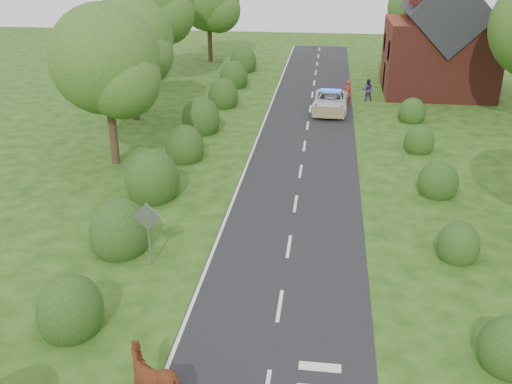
# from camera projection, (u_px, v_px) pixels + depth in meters

# --- Properties ---
(ground) EXTENTS (120.00, 120.00, 0.00)m
(ground) POSITION_uv_depth(u_px,v_px,m) (280.00, 306.00, 18.86)
(ground) COLOR #1F3F0F
(road) EXTENTS (6.00, 70.00, 0.02)m
(road) POSITION_uv_depth(u_px,v_px,m) (304.00, 152.00, 32.44)
(road) COLOR black
(road) RESTS_ON ground
(road_markings) EXTENTS (4.96, 70.00, 0.01)m
(road_markings) POSITION_uv_depth(u_px,v_px,m) (272.00, 163.00, 30.75)
(road_markings) COLOR white
(road_markings) RESTS_ON road
(hedgerow_left) EXTENTS (2.75, 50.41, 3.00)m
(hedgerow_left) POSITION_uv_depth(u_px,v_px,m) (177.00, 155.00, 29.91)
(hedgerow_left) COLOR black
(hedgerow_left) RESTS_ON ground
(hedgerow_right) EXTENTS (2.10, 45.78, 2.10)m
(hedgerow_right) POSITION_uv_depth(u_px,v_px,m) (434.00, 174.00, 28.02)
(hedgerow_right) COLOR black
(hedgerow_right) RESTS_ON ground
(tree_left_a) EXTENTS (5.74, 5.60, 8.38)m
(tree_left_a) POSITION_uv_depth(u_px,v_px,m) (109.00, 65.00, 28.57)
(tree_left_a) COLOR #332316
(tree_left_a) RESTS_ON ground
(tree_left_b) EXTENTS (5.74, 5.60, 8.07)m
(tree_left_b) POSITION_uv_depth(u_px,v_px,m) (133.00, 43.00, 36.11)
(tree_left_b) COLOR #332316
(tree_left_b) RESTS_ON ground
(tree_left_c) EXTENTS (6.97, 6.80, 10.22)m
(tree_left_c) POSITION_uv_depth(u_px,v_px,m) (154.00, 2.00, 44.70)
(tree_left_c) COLOR #332316
(tree_left_c) RESTS_ON ground
(tree_left_d) EXTENTS (6.15, 6.00, 8.89)m
(tree_left_d) POSITION_uv_depth(u_px,v_px,m) (211.00, 2.00, 53.85)
(tree_left_d) COLOR #332316
(tree_left_d) RESTS_ON ground
(tree_right_c) EXTENTS (6.15, 6.00, 8.58)m
(tree_right_c) POSITION_uv_depth(u_px,v_px,m) (425.00, 10.00, 49.87)
(tree_right_c) COLOR #332316
(tree_right_c) RESTS_ON ground
(road_sign) EXTENTS (1.06, 0.08, 2.53)m
(road_sign) POSITION_uv_depth(u_px,v_px,m) (148.00, 225.00, 20.59)
(road_sign) COLOR gray
(road_sign) RESTS_ON ground
(house) EXTENTS (8.00, 7.40, 9.17)m
(house) POSITION_uv_depth(u_px,v_px,m) (440.00, 44.00, 43.37)
(house) COLOR maroon
(house) RESTS_ON ground
(cow) EXTENTS (2.17, 1.39, 1.43)m
(cow) POSITION_uv_depth(u_px,v_px,m) (159.00, 382.00, 14.65)
(cow) COLOR brown
(cow) RESTS_ON ground
(police_van) EXTENTS (2.55, 5.25, 1.57)m
(police_van) POSITION_uv_depth(u_px,v_px,m) (330.00, 101.00, 39.79)
(police_van) COLOR silver
(police_van) RESTS_ON ground
(pedestrian_red) EXTENTS (0.79, 0.77, 1.84)m
(pedestrian_red) POSITION_uv_depth(u_px,v_px,m) (347.00, 93.00, 41.18)
(pedestrian_red) COLOR maroon
(pedestrian_red) RESTS_ON ground
(pedestrian_purple) EXTENTS (0.84, 0.68, 1.64)m
(pedestrian_purple) POSITION_uv_depth(u_px,v_px,m) (367.00, 90.00, 42.43)
(pedestrian_purple) COLOR #3C2161
(pedestrian_purple) RESTS_ON ground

